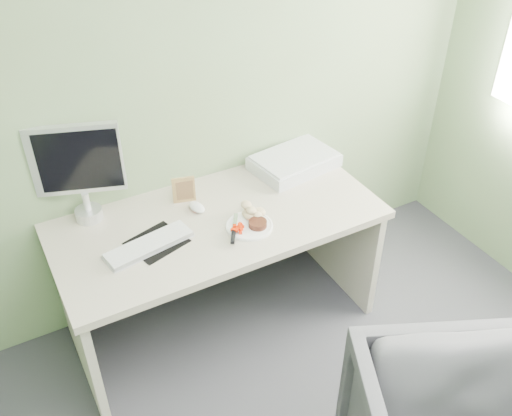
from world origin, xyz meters
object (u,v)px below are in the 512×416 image
plate (249,226)px  monitor (78,168)px  scanner (294,162)px  desk (219,246)px

plate → monitor: (-0.65, 0.45, 0.28)m
scanner → desk: bearing=-167.5°
desk → plate: size_ratio=7.07×
plate → monitor: size_ratio=0.45×
scanner → monitor: bearing=166.9°
plate → scanner: scanner is taller
desk → plate: plate is taller
monitor → plate: bearing=-15.8°
plate → desk: bearing=126.9°
scanner → monitor: (-1.12, 0.10, 0.25)m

